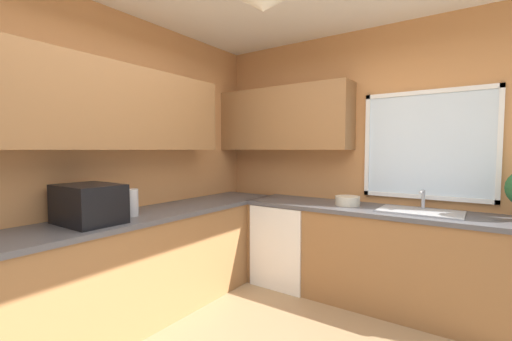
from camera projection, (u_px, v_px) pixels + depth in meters
room_shell at (221, 98)px, 2.69m from camera, size 3.53×4.03×2.74m
counter_run_left at (119, 273)px, 2.68m from camera, size 0.65×3.64×0.90m
counter_run_back at (377, 256)px, 3.12m from camera, size 2.62×0.65×0.90m
dishwasher at (288, 243)px, 3.64m from camera, size 0.60×0.60×0.86m
microwave at (89, 204)px, 2.46m from camera, size 0.48×0.36×0.29m
kettle at (131, 203)px, 2.73m from camera, size 0.12×0.12×0.22m
sink_assembly at (420, 211)px, 2.90m from camera, size 0.67×0.40×0.19m
bowl at (348, 201)px, 3.26m from camera, size 0.24×0.24×0.09m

